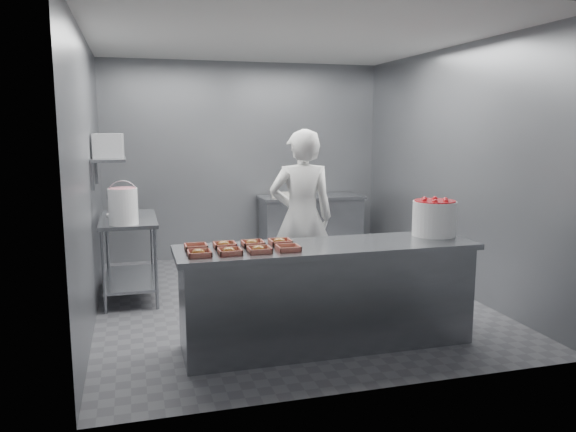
# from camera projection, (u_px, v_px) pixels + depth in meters

# --- Properties ---
(floor) EXTENTS (4.50, 4.50, 0.00)m
(floor) POSITION_uv_depth(u_px,v_px,m) (286.00, 299.00, 6.22)
(floor) COLOR #4C4C51
(floor) RESTS_ON ground
(ceiling) EXTENTS (4.50, 4.50, 0.00)m
(ceiling) POSITION_uv_depth(u_px,v_px,m) (286.00, 38.00, 5.78)
(ceiling) COLOR white
(ceiling) RESTS_ON wall_back
(wall_back) EXTENTS (4.00, 0.04, 2.80)m
(wall_back) POSITION_uv_depth(u_px,v_px,m) (245.00, 161.00, 8.14)
(wall_back) COLOR slate
(wall_back) RESTS_ON ground
(wall_left) EXTENTS (0.04, 4.50, 2.80)m
(wall_left) POSITION_uv_depth(u_px,v_px,m) (89.00, 178.00, 5.47)
(wall_left) COLOR slate
(wall_left) RESTS_ON ground
(wall_right) EXTENTS (0.04, 4.50, 2.80)m
(wall_right) POSITION_uv_depth(u_px,v_px,m) (451.00, 169.00, 6.53)
(wall_right) COLOR slate
(wall_right) RESTS_ON ground
(service_counter) EXTENTS (2.60, 0.70, 0.90)m
(service_counter) POSITION_uv_depth(u_px,v_px,m) (327.00, 295.00, 4.87)
(service_counter) COLOR slate
(service_counter) RESTS_ON ground
(prep_table) EXTENTS (0.60, 1.20, 0.90)m
(prep_table) POSITION_uv_depth(u_px,v_px,m) (129.00, 245.00, 6.26)
(prep_table) COLOR slate
(prep_table) RESTS_ON ground
(back_counter) EXTENTS (1.50, 0.60, 0.90)m
(back_counter) POSITION_uv_depth(u_px,v_px,m) (311.00, 226.00, 8.20)
(back_counter) COLOR slate
(back_counter) RESTS_ON ground
(wall_shelf) EXTENTS (0.35, 0.90, 0.03)m
(wall_shelf) POSITION_uv_depth(u_px,v_px,m) (109.00, 159.00, 6.06)
(wall_shelf) COLOR slate
(wall_shelf) RESTS_ON wall_left
(tray_0) EXTENTS (0.19, 0.18, 0.06)m
(tray_0) POSITION_uv_depth(u_px,v_px,m) (199.00, 253.00, 4.38)
(tray_0) COLOR tan
(tray_0) RESTS_ON service_counter
(tray_1) EXTENTS (0.19, 0.18, 0.06)m
(tray_1) POSITION_uv_depth(u_px,v_px,m) (230.00, 251.00, 4.44)
(tray_1) COLOR tan
(tray_1) RESTS_ON service_counter
(tray_2) EXTENTS (0.19, 0.18, 0.06)m
(tray_2) POSITION_uv_depth(u_px,v_px,m) (259.00, 249.00, 4.51)
(tray_2) COLOR tan
(tray_2) RESTS_ON service_counter
(tray_3) EXTENTS (0.19, 0.18, 0.04)m
(tray_3) POSITION_uv_depth(u_px,v_px,m) (288.00, 248.00, 4.57)
(tray_3) COLOR tan
(tray_3) RESTS_ON service_counter
(tray_4) EXTENTS (0.19, 0.18, 0.04)m
(tray_4) POSITION_uv_depth(u_px,v_px,m) (196.00, 247.00, 4.62)
(tray_4) COLOR tan
(tray_4) RESTS_ON service_counter
(tray_5) EXTENTS (0.19, 0.18, 0.06)m
(tray_5) POSITION_uv_depth(u_px,v_px,m) (224.00, 245.00, 4.68)
(tray_5) COLOR tan
(tray_5) RESTS_ON service_counter
(tray_6) EXTENTS (0.19, 0.18, 0.06)m
(tray_6) POSITION_uv_depth(u_px,v_px,m) (253.00, 243.00, 4.74)
(tray_6) COLOR tan
(tray_6) RESTS_ON service_counter
(tray_7) EXTENTS (0.19, 0.18, 0.06)m
(tray_7) POSITION_uv_depth(u_px,v_px,m) (280.00, 242.00, 4.81)
(tray_7) COLOR tan
(tray_7) RESTS_ON service_counter
(worker) EXTENTS (0.73, 0.53, 1.87)m
(worker) POSITION_uv_depth(u_px,v_px,m) (302.00, 218.00, 5.98)
(worker) COLOR white
(worker) RESTS_ON ground
(strawberry_tub) EXTENTS (0.40, 0.40, 0.33)m
(strawberry_tub) POSITION_uv_depth(u_px,v_px,m) (434.00, 217.00, 5.17)
(strawberry_tub) COLOR white
(strawberry_tub) RESTS_ON service_counter
(glaze_bucket) EXTENTS (0.31, 0.29, 0.45)m
(glaze_bucket) POSITION_uv_depth(u_px,v_px,m) (123.00, 205.00, 5.75)
(glaze_bucket) COLOR white
(glaze_bucket) RESTS_ON prep_table
(bucket_lid) EXTENTS (0.34, 0.34, 0.02)m
(bucket_lid) POSITION_uv_depth(u_px,v_px,m) (120.00, 215.00, 6.33)
(bucket_lid) COLOR white
(bucket_lid) RESTS_ON prep_table
(rag) EXTENTS (0.15, 0.13, 0.02)m
(rag) POSITION_uv_depth(u_px,v_px,m) (120.00, 214.00, 6.43)
(rag) COLOR #CCB28C
(rag) RESTS_ON prep_table
(appliance) EXTENTS (0.32, 0.36, 0.26)m
(appliance) POSITION_uv_depth(u_px,v_px,m) (108.00, 146.00, 6.03)
(appliance) COLOR gray
(appliance) RESTS_ON wall_shelf
(paper_stack) EXTENTS (0.33, 0.26, 0.06)m
(paper_stack) POSITION_uv_depth(u_px,v_px,m) (282.00, 195.00, 8.01)
(paper_stack) COLOR silver
(paper_stack) RESTS_ON back_counter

